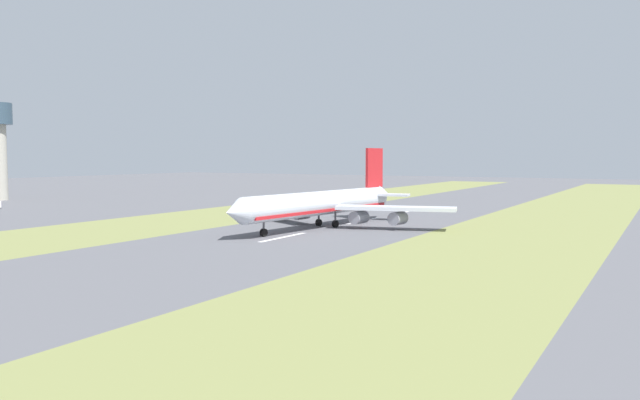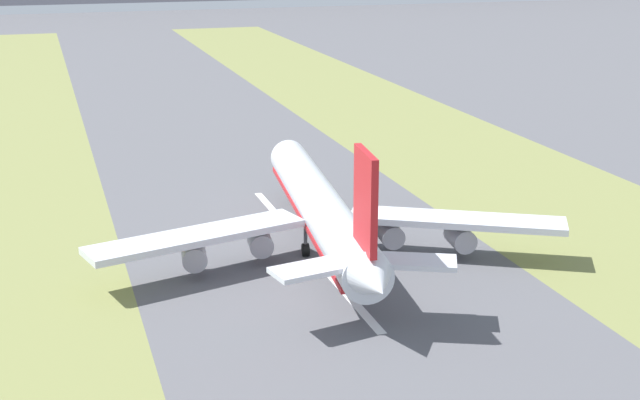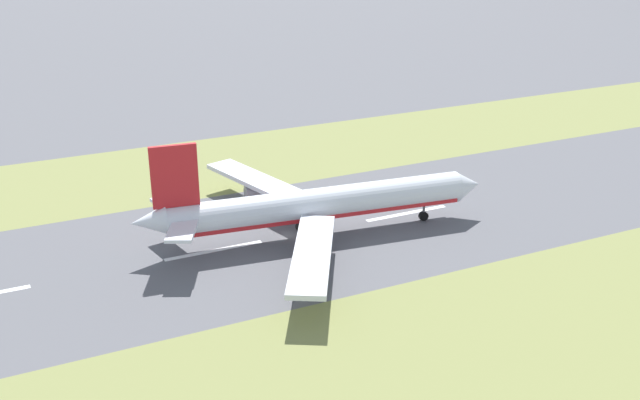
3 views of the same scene
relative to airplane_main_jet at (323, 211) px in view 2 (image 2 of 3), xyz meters
The scene contains 5 objects.
ground_plane 7.01m from the airplane_main_jet, 118.36° to the right, with size 800.00×800.00×0.00m, color #56565B.
grass_median_east 43.83m from the airplane_main_jet, ahead, with size 40.00×600.00×0.01m, color olive.
centreline_dash_mid 19.16m from the airplane_main_jet, 95.38° to the right, with size 1.20×18.00×0.01m, color silver.
centreline_dash_far 22.77m from the airplane_main_jet, 94.45° to the left, with size 1.20×18.00×0.01m, color silver.
airplane_main_jet is the anchor object (origin of this frame).
Camera 2 is at (-33.78, -107.72, 42.92)m, focal length 50.00 mm.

